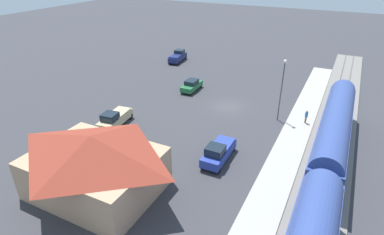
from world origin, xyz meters
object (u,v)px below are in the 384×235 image
Objects in this scene: pedestrian_on_platform at (306,116)px; light_pole_near_platform at (282,83)px; pickup_blue at (218,152)px; pickup_tan at (115,119)px; station_building at (94,163)px; pickup_navy at (178,56)px; sedan_green at (192,85)px.

light_pole_near_platform is at bearing 2.93° from pedestrian_on_platform.
pickup_blue is 0.97× the size of pickup_tan.
station_building is 12.32m from pickup_tan.
light_pole_near_platform is at bearing 145.22° from pickup_navy.
pedestrian_on_platform is 23.67m from pickup_tan.
pickup_tan is at bearing 102.86° from pickup_navy.
light_pole_near_platform reaches higher than pedestrian_on_platform.
station_building is at bearing 121.91° from pickup_tan.
pickup_navy reaches higher than sedan_green.
pickup_tan is (21.03, 10.87, -0.25)m from pedestrian_on_platform.
pickup_tan is 27.97m from pickup_navy.
pickup_blue is at bearing 124.97° from sedan_green.
station_building is 23.92m from light_pole_near_platform.
pickup_navy is at bearing -34.78° from light_pole_near_platform.
pickup_blue is 12.92m from light_pole_near_platform.
light_pole_near_platform reaches higher than pickup_tan.
pickup_blue is 1.20× the size of sedan_green.
pedestrian_on_platform is 18.25m from sedan_green.
pickup_blue is 0.68× the size of light_pole_near_platform.
light_pole_near_platform reaches higher than pickup_blue.
pickup_blue and pickup_navy have the same top height.
pickup_blue reaches higher than sedan_green.
pickup_navy is at bearing -31.03° from pedestrian_on_platform.
pickup_blue is at bearing 74.20° from light_pole_near_platform.
pickup_tan and pickup_navy have the same top height.
light_pole_near_platform is (-23.86, 16.57, 3.99)m from pickup_navy.
pedestrian_on_platform is at bearing -152.66° from pickup_tan.
sedan_green is 0.57× the size of light_pole_near_platform.
pickup_navy is (9.41, -12.53, 0.15)m from sedan_green.
pedestrian_on_platform is (-14.59, -21.20, -1.65)m from station_building.
pickup_blue is 14.33m from pickup_tan.
station_building reaches higher than sedan_green.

